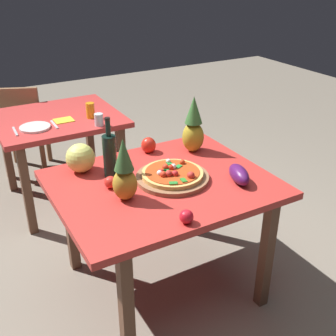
{
  "coord_description": "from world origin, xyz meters",
  "views": [
    {
      "loc": [
        -0.97,
        -1.79,
        1.84
      ],
      "look_at": [
        0.06,
        0.04,
        0.78
      ],
      "focal_mm": 44.89,
      "sensor_mm": 36.0,
      "label": 1
    }
  ],
  "objects_px": {
    "tomato_by_bottle": "(111,182)",
    "drinking_glass_juice": "(90,110)",
    "display_table": "(162,195)",
    "drinking_glass_water": "(99,120)",
    "wine_bottle": "(110,154)",
    "dinner_plate": "(35,127)",
    "pizza_board": "(172,178)",
    "pineapple_left": "(193,127)",
    "dining_chair": "(22,124)",
    "eggplant": "(239,174)",
    "pineapple_right": "(124,173)",
    "fork_utensil": "(15,131)",
    "melon": "(80,158)",
    "tomato_at_corner": "(186,217)",
    "pizza": "(172,173)",
    "knife_utensil": "(54,124)",
    "napkin_folded": "(64,120)",
    "background_table": "(59,129)",
    "bell_pepper": "(149,145)"
  },
  "relations": [
    {
      "from": "display_table",
      "to": "pizza",
      "type": "distance_m",
      "value": 0.14
    },
    {
      "from": "bell_pepper",
      "to": "tomato_by_bottle",
      "type": "xyz_separation_m",
      "value": [
        -0.39,
        -0.31,
        -0.01
      ]
    },
    {
      "from": "wine_bottle",
      "to": "eggplant",
      "type": "height_order",
      "value": "wine_bottle"
    },
    {
      "from": "dinner_plate",
      "to": "drinking_glass_juice",
      "type": "bearing_deg",
      "value": 2.07
    },
    {
      "from": "pineapple_right",
      "to": "display_table",
      "type": "bearing_deg",
      "value": 15.78
    },
    {
      "from": "display_table",
      "to": "pizza_board",
      "type": "bearing_deg",
      "value": -11.47
    },
    {
      "from": "tomato_by_bottle",
      "to": "drinking_glass_water",
      "type": "height_order",
      "value": "drinking_glass_water"
    },
    {
      "from": "melon",
      "to": "dinner_plate",
      "type": "bearing_deg",
      "value": 94.99
    },
    {
      "from": "pineapple_right",
      "to": "dinner_plate",
      "type": "distance_m",
      "value": 1.24
    },
    {
      "from": "pizza_board",
      "to": "fork_utensil",
      "type": "height_order",
      "value": "pizza_board"
    },
    {
      "from": "eggplant",
      "to": "dinner_plate",
      "type": "xyz_separation_m",
      "value": [
        -0.78,
        1.36,
        -0.04
      ]
    },
    {
      "from": "background_table",
      "to": "melon",
      "type": "xyz_separation_m",
      "value": [
        -0.14,
        -0.99,
        0.19
      ]
    },
    {
      "from": "background_table",
      "to": "pizza",
      "type": "xyz_separation_m",
      "value": [
        0.27,
        -1.34,
        0.15
      ]
    },
    {
      "from": "dining_chair",
      "to": "wine_bottle",
      "type": "relative_size",
      "value": 2.45
    },
    {
      "from": "pizza_board",
      "to": "pineapple_left",
      "type": "height_order",
      "value": "pineapple_left"
    },
    {
      "from": "drinking_glass_juice",
      "to": "napkin_folded",
      "type": "distance_m",
      "value": 0.21
    },
    {
      "from": "pineapple_left",
      "to": "pineapple_right",
      "type": "height_order",
      "value": "pineapple_left"
    },
    {
      "from": "pineapple_left",
      "to": "drinking_glass_water",
      "type": "xyz_separation_m",
      "value": [
        -0.36,
        0.72,
        -0.11
      ]
    },
    {
      "from": "pizza_board",
      "to": "pizza",
      "type": "relative_size",
      "value": 1.19
    },
    {
      "from": "pizza_board",
      "to": "melon",
      "type": "distance_m",
      "value": 0.54
    },
    {
      "from": "eggplant",
      "to": "dinner_plate",
      "type": "height_order",
      "value": "eggplant"
    },
    {
      "from": "pizza",
      "to": "drinking_glass_juice",
      "type": "distance_m",
      "value": 1.18
    },
    {
      "from": "pizza_board",
      "to": "pineapple_right",
      "type": "bearing_deg",
      "value": -169.14
    },
    {
      "from": "tomato_by_bottle",
      "to": "drinking_glass_juice",
      "type": "relative_size",
      "value": 0.57
    },
    {
      "from": "pineapple_left",
      "to": "eggplant",
      "type": "bearing_deg",
      "value": -90.12
    },
    {
      "from": "melon",
      "to": "bell_pepper",
      "type": "xyz_separation_m",
      "value": [
        0.46,
        0.05,
        -0.04
      ]
    },
    {
      "from": "dining_chair",
      "to": "display_table",
      "type": "bearing_deg",
      "value": 123.39
    },
    {
      "from": "pizza_board",
      "to": "drinking_glass_water",
      "type": "bearing_deg",
      "value": 92.95
    },
    {
      "from": "knife_utensil",
      "to": "background_table",
      "type": "bearing_deg",
      "value": 69.09
    },
    {
      "from": "drinking_glass_juice",
      "to": "eggplant",
      "type": "bearing_deg",
      "value": -75.65
    },
    {
      "from": "pizza_board",
      "to": "eggplant",
      "type": "height_order",
      "value": "eggplant"
    },
    {
      "from": "background_table",
      "to": "knife_utensil",
      "type": "bearing_deg",
      "value": -111.61
    },
    {
      "from": "wine_bottle",
      "to": "tomato_by_bottle",
      "type": "distance_m",
      "value": 0.17
    },
    {
      "from": "dining_chair",
      "to": "pizza_board",
      "type": "distance_m",
      "value": 2.06
    },
    {
      "from": "pineapple_left",
      "to": "tomato_at_corner",
      "type": "height_order",
      "value": "pineapple_left"
    },
    {
      "from": "eggplant",
      "to": "pizza",
      "type": "bearing_deg",
      "value": 147.12
    },
    {
      "from": "tomato_by_bottle",
      "to": "dinner_plate",
      "type": "height_order",
      "value": "tomato_by_bottle"
    },
    {
      "from": "display_table",
      "to": "drinking_glass_water",
      "type": "distance_m",
      "value": 0.99
    },
    {
      "from": "melon",
      "to": "fork_utensil",
      "type": "bearing_deg",
      "value": 104.52
    },
    {
      "from": "wine_bottle",
      "to": "eggplant",
      "type": "bearing_deg",
      "value": -35.42
    },
    {
      "from": "fork_utensil",
      "to": "tomato_at_corner",
      "type": "bearing_deg",
      "value": -71.08
    },
    {
      "from": "pineapple_left",
      "to": "pineapple_right",
      "type": "xyz_separation_m",
      "value": [
        -0.62,
        -0.33,
        -0.01
      ]
    },
    {
      "from": "tomato_by_bottle",
      "to": "drinking_glass_water",
      "type": "xyz_separation_m",
      "value": [
        0.28,
        0.91,
        0.01
      ]
    },
    {
      "from": "knife_utensil",
      "to": "napkin_folded",
      "type": "height_order",
      "value": "knife_utensil"
    },
    {
      "from": "tomato_by_bottle",
      "to": "drinking_glass_juice",
      "type": "height_order",
      "value": "drinking_glass_juice"
    },
    {
      "from": "drinking_glass_water",
      "to": "dinner_plate",
      "type": "relative_size",
      "value": 0.41
    },
    {
      "from": "pizza",
      "to": "drinking_glass_juice",
      "type": "xyz_separation_m",
      "value": [
        -0.05,
        1.18,
        0.02
      ]
    },
    {
      "from": "pizza_board",
      "to": "dinner_plate",
      "type": "height_order",
      "value": "pizza_board"
    },
    {
      "from": "dinner_plate",
      "to": "napkin_folded",
      "type": "xyz_separation_m",
      "value": [
        0.23,
        0.06,
        -0.01
      ]
    },
    {
      "from": "eggplant",
      "to": "drinking_glass_water",
      "type": "distance_m",
      "value": 1.24
    }
  ]
}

